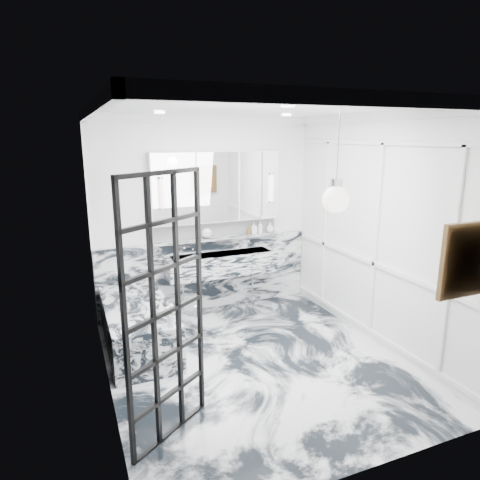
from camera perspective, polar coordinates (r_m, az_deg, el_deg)
name	(u,v)px	position (r m, az deg, el deg)	size (l,w,h in m)	color
floor	(256,362)	(5.10, 2.17, -16.01)	(3.60, 3.60, 0.00)	silver
ceiling	(259,108)	(4.44, 2.51, 17.23)	(3.60, 3.60, 0.00)	white
wall_back	(205,216)	(6.21, -4.62, 3.21)	(3.60, 3.60, 0.00)	white
wall_front	(366,304)	(3.11, 16.46, -8.14)	(3.60, 3.60, 0.00)	white
wall_left	(101,260)	(4.18, -18.04, -2.60)	(3.60, 3.60, 0.00)	white
wall_right	(378,232)	(5.42, 17.89, 1.04)	(3.60, 3.60, 0.00)	white
marble_clad_back	(207,274)	(6.41, -4.41, -4.54)	(3.18, 0.05, 1.05)	silver
marble_clad_left	(103,266)	(4.20, -17.77, -3.37)	(0.02, 3.56, 2.68)	silver
panel_molding	(376,240)	(5.43, 17.65, 0.00)	(0.03, 3.40, 2.30)	white
soap_bottle_a	(260,227)	(6.47, 2.72, 1.73)	(0.07, 0.07, 0.19)	#8C5919
soap_bottle_b	(254,228)	(6.43, 1.85, 1.62)	(0.08, 0.08, 0.18)	#4C4C51
soap_bottle_c	(270,228)	(6.55, 4.02, 1.67)	(0.12, 0.12, 0.15)	silver
face_pot	(207,233)	(6.17, -4.47, 0.92)	(0.15, 0.15, 0.15)	white
amber_bottle	(249,231)	(6.41, 1.19, 1.20)	(0.04, 0.04, 0.10)	#8C5919
flower_vase	(171,321)	(4.68, -9.16, -10.64)	(0.08, 0.08, 0.12)	silver
crittall_door	(166,312)	(3.58, -9.82, -9.50)	(0.88, 0.04, 2.26)	black
artwork	(470,259)	(3.77, 28.37, -2.29)	(0.50, 0.05, 0.50)	#C57014
pendant_light	(336,200)	(3.56, 12.63, 5.26)	(0.22, 0.22, 0.22)	white
trough_sink	(221,264)	(6.19, -2.49, -3.17)	(1.60, 0.45, 0.30)	silver
ledge	(217,238)	(6.25, -3.03, 0.22)	(1.90, 0.14, 0.04)	silver
subway_tile	(216,229)	(6.28, -3.24, 1.54)	(1.90, 0.03, 0.23)	white
mirror_cabinet	(217,187)	(6.13, -3.14, 7.06)	(1.90, 0.16, 1.00)	white
sconce_left	(161,194)	(5.82, -10.50, 6.11)	(0.07, 0.07, 0.40)	white
sconce_right	(271,188)	(6.36, 4.19, 6.93)	(0.07, 0.07, 0.40)	white
bathtub	(138,326)	(5.45, -13.43, -11.10)	(0.75, 1.65, 0.55)	silver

